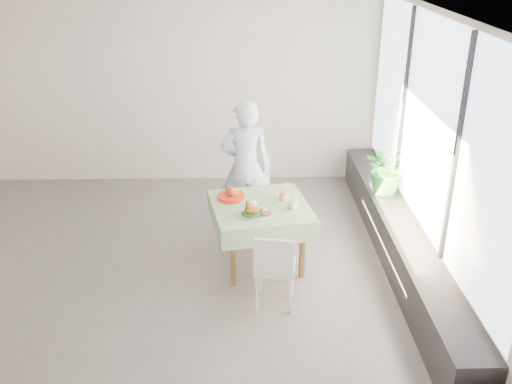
{
  "coord_description": "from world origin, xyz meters",
  "views": [
    {
      "loc": [
        1.02,
        -5.7,
        3.46
      ],
      "look_at": [
        1.16,
        0.01,
        0.88
      ],
      "focal_mm": 40.0,
      "sensor_mm": 36.0,
      "label": 1
    }
  ],
  "objects_px": {
    "chair_far": "(252,208)",
    "potted_plant": "(387,168)",
    "juice_cup_orange": "(283,196)",
    "main_dish": "(254,210)",
    "diner": "(245,167)",
    "chair_near": "(275,282)",
    "cafe_table": "(261,228)"
  },
  "relations": [
    {
      "from": "cafe_table",
      "to": "main_dish",
      "type": "distance_m",
      "value": 0.43
    },
    {
      "from": "chair_near",
      "to": "diner",
      "type": "height_order",
      "value": "diner"
    },
    {
      "from": "cafe_table",
      "to": "diner",
      "type": "height_order",
      "value": "diner"
    },
    {
      "from": "chair_near",
      "to": "main_dish",
      "type": "height_order",
      "value": "main_dish"
    },
    {
      "from": "chair_near",
      "to": "main_dish",
      "type": "bearing_deg",
      "value": 110.17
    },
    {
      "from": "juice_cup_orange",
      "to": "cafe_table",
      "type": "bearing_deg",
      "value": -155.37
    },
    {
      "from": "potted_plant",
      "to": "juice_cup_orange",
      "type": "bearing_deg",
      "value": -151.66
    },
    {
      "from": "main_dish",
      "to": "chair_near",
      "type": "bearing_deg",
      "value": -69.83
    },
    {
      "from": "juice_cup_orange",
      "to": "main_dish",
      "type": "bearing_deg",
      "value": -132.52
    },
    {
      "from": "chair_near",
      "to": "diner",
      "type": "distance_m",
      "value": 1.78
    },
    {
      "from": "cafe_table",
      "to": "chair_far",
      "type": "bearing_deg",
      "value": 95.34
    },
    {
      "from": "main_dish",
      "to": "potted_plant",
      "type": "xyz_separation_m",
      "value": [
        1.68,
        1.09,
        0.03
      ]
    },
    {
      "from": "juice_cup_orange",
      "to": "chair_far",
      "type": "bearing_deg",
      "value": 114.96
    },
    {
      "from": "chair_far",
      "to": "potted_plant",
      "type": "relative_size",
      "value": 1.48
    },
    {
      "from": "diner",
      "to": "chair_far",
      "type": "bearing_deg",
      "value": 148.36
    },
    {
      "from": "juice_cup_orange",
      "to": "potted_plant",
      "type": "xyz_separation_m",
      "value": [
        1.34,
        0.73,
        0.03
      ]
    },
    {
      "from": "chair_far",
      "to": "potted_plant",
      "type": "distance_m",
      "value": 1.76
    },
    {
      "from": "chair_near",
      "to": "juice_cup_orange",
      "type": "relative_size",
      "value": 3.26
    },
    {
      "from": "diner",
      "to": "juice_cup_orange",
      "type": "height_order",
      "value": "diner"
    },
    {
      "from": "cafe_table",
      "to": "main_dish",
      "type": "xyz_separation_m",
      "value": [
        -0.08,
        -0.25,
        0.34
      ]
    },
    {
      "from": "chair_far",
      "to": "main_dish",
      "type": "xyz_separation_m",
      "value": [
        -0.0,
        -1.07,
        0.5
      ]
    },
    {
      "from": "chair_far",
      "to": "cafe_table",
      "type": "bearing_deg",
      "value": -84.66
    },
    {
      "from": "main_dish",
      "to": "juice_cup_orange",
      "type": "xyz_separation_m",
      "value": [
        0.33,
        0.36,
        0.0
      ]
    },
    {
      "from": "juice_cup_orange",
      "to": "potted_plant",
      "type": "height_order",
      "value": "potted_plant"
    },
    {
      "from": "cafe_table",
      "to": "juice_cup_orange",
      "type": "bearing_deg",
      "value": 24.63
    },
    {
      "from": "chair_far",
      "to": "potted_plant",
      "type": "height_order",
      "value": "potted_plant"
    },
    {
      "from": "diner",
      "to": "potted_plant",
      "type": "height_order",
      "value": "diner"
    },
    {
      "from": "juice_cup_orange",
      "to": "potted_plant",
      "type": "relative_size",
      "value": 0.39
    },
    {
      "from": "chair_far",
      "to": "juice_cup_orange",
      "type": "xyz_separation_m",
      "value": [
        0.33,
        -0.71,
        0.5
      ]
    },
    {
      "from": "chair_near",
      "to": "diner",
      "type": "bearing_deg",
      "value": 99.58
    },
    {
      "from": "chair_far",
      "to": "chair_near",
      "type": "height_order",
      "value": "chair_far"
    },
    {
      "from": "chair_far",
      "to": "chair_near",
      "type": "relative_size",
      "value": 1.16
    }
  ]
}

